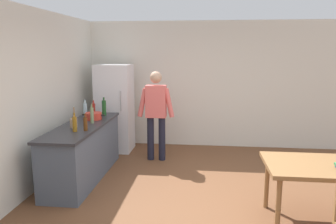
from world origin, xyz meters
name	(u,v)px	position (x,y,z in m)	size (l,w,h in m)	color
ground_plane	(206,206)	(0.00, 0.00, 0.00)	(14.00, 14.00, 0.00)	brown
wall_back	(207,85)	(0.00, 3.00, 1.35)	(6.40, 0.12, 2.70)	silver
wall_left	(25,102)	(-2.60, 0.20, 1.35)	(0.12, 5.60, 2.70)	silver
kitchen_counter	(83,151)	(-2.00, 0.80, 0.45)	(0.64, 2.20, 0.90)	#4C5666
refrigerator	(115,108)	(-1.90, 2.40, 0.90)	(0.70, 0.67, 1.80)	white
person	(156,110)	(-0.95, 1.85, 0.98)	(0.70, 0.22, 1.70)	#1E1E2D
dining_table	(326,171)	(1.40, -0.30, 0.67)	(1.40, 0.90, 0.75)	olive
cooking_pot	(94,116)	(-1.95, 1.22, 0.96)	(0.40, 0.28, 0.12)	red
utensil_jar	(74,122)	(-2.06, 0.60, 0.98)	(0.11, 0.11, 0.32)	tan
bottle_beer_brown	(85,124)	(-1.80, 0.41, 1.01)	(0.06, 0.06, 0.26)	#5B3314
bottle_oil_amber	(75,124)	(-1.93, 0.34, 1.02)	(0.06, 0.06, 0.28)	#996619
bottle_water_clear	(85,109)	(-2.20, 1.49, 1.03)	(0.07, 0.07, 0.30)	silver
bottle_sauce_red	(94,108)	(-2.16, 1.82, 1.00)	(0.06, 0.06, 0.24)	#B22319
bottle_wine_green	(104,108)	(-1.87, 1.57, 1.05)	(0.08, 0.08, 0.34)	#1E5123
bottle_vinegar_tall	(92,115)	(-1.87, 0.92, 1.04)	(0.06, 0.06, 0.32)	gray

